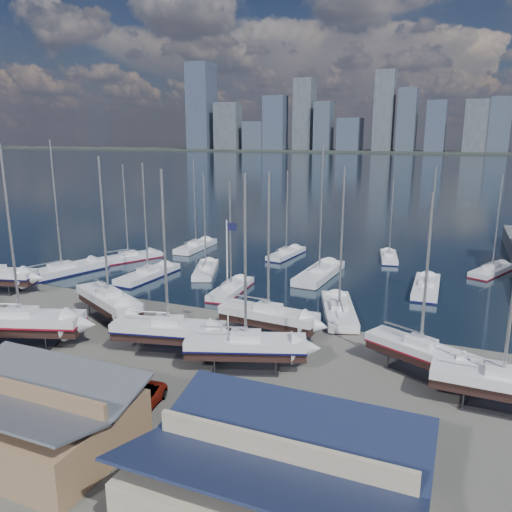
% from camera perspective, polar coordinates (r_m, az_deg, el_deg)
% --- Properties ---
extents(ground, '(1400.00, 1400.00, 0.00)m').
position_cam_1_polar(ground, '(46.08, -9.44, -10.14)').
color(ground, '#605E59').
rests_on(ground, ground).
extents(water, '(1400.00, 600.00, 0.40)m').
position_cam_1_polar(water, '(346.69, 19.36, 9.71)').
color(water, '#182339').
rests_on(water, ground).
extents(far_shore, '(1400.00, 80.00, 2.20)m').
position_cam_1_polar(far_shore, '(606.11, 21.14, 11.00)').
color(far_shore, '#2D332D').
rests_on(far_shore, ground).
extents(skyline, '(639.14, 43.80, 107.69)m').
position_cam_1_polar(skyline, '(600.34, 20.66, 14.66)').
color(skyline, '#475166').
rests_on(skyline, far_shore).
extents(shed_grey, '(12.60, 8.40, 4.17)m').
position_cam_1_polar(shed_grey, '(34.22, -24.56, -16.06)').
color(shed_grey, '#8C6B4C').
rests_on(shed_grey, ground).
extents(shed_blue, '(13.65, 9.45, 4.71)m').
position_cam_1_polar(shed_blue, '(26.09, 2.57, -24.11)').
color(shed_blue, '#BFB293').
rests_on(shed_blue, ground).
extents(sailboat_cradle_1, '(11.50, 6.56, 17.78)m').
position_cam_1_polar(sailboat_cradle_1, '(49.67, -25.29, -6.85)').
color(sailboat_cradle_1, '#2D2D33').
rests_on(sailboat_cradle_1, ground).
extents(sailboat_cradle_2, '(10.34, 7.16, 16.54)m').
position_cam_1_polar(sailboat_cradle_2, '(52.98, -16.46, -4.91)').
color(sailboat_cradle_2, '#2D2D33').
rests_on(sailboat_cradle_2, ground).
extents(sailboat_cradle_3, '(10.14, 4.84, 15.82)m').
position_cam_1_polar(sailboat_cradle_3, '(44.14, -10.00, -8.35)').
color(sailboat_cradle_3, '#2D2D33').
rests_on(sailboat_cradle_3, ground).
extents(sailboat_cradle_4, '(9.54, 3.32, 15.35)m').
position_cam_1_polar(sailboat_cradle_4, '(46.83, 1.40, -6.86)').
color(sailboat_cradle_4, '#2D2D33').
rests_on(sailboat_cradle_4, ground).
extents(sailboat_cradle_5, '(10.07, 5.90, 15.75)m').
position_cam_1_polar(sailboat_cradle_5, '(40.44, -1.18, -10.24)').
color(sailboat_cradle_5, '#2D2D33').
rests_on(sailboat_cradle_5, ground).
extents(sailboat_cradle_6, '(9.03, 6.01, 14.40)m').
position_cam_1_polar(sailboat_cradle_6, '(41.70, 18.25, -10.30)').
color(sailboat_cradle_6, '#2D2D33').
rests_on(sailboat_cradle_6, ground).
extents(sailboat_cradle_7, '(9.28, 2.82, 15.12)m').
position_cam_1_polar(sailboat_cradle_7, '(38.73, 26.31, -12.89)').
color(sailboat_cradle_7, '#2D2D33').
rests_on(sailboat_cradle_7, ground).
extents(sailboat_moored_0, '(7.05, 13.04, 18.78)m').
position_cam_1_polar(sailboat_moored_0, '(72.64, -21.27, -1.80)').
color(sailboat_moored_0, black).
rests_on(sailboat_moored_0, water).
extents(sailboat_moored_1, '(7.15, 10.25, 15.08)m').
position_cam_1_polar(sailboat_moored_1, '(77.84, -14.37, -0.31)').
color(sailboat_moored_1, black).
rests_on(sailboat_moored_1, water).
extents(sailboat_moored_2, '(3.23, 10.40, 15.57)m').
position_cam_1_polar(sailboat_moored_2, '(83.60, -6.88, 0.97)').
color(sailboat_moored_2, black).
rests_on(sailboat_moored_2, water).
extents(sailboat_moored_3, '(3.65, 10.78, 15.86)m').
position_cam_1_polar(sailboat_moored_3, '(67.78, -12.22, -2.23)').
color(sailboat_moored_3, black).
rests_on(sailboat_moored_3, water).
extents(sailboat_moored_4, '(5.94, 9.76, 14.27)m').
position_cam_1_polar(sailboat_moored_4, '(68.91, -5.75, -1.72)').
color(sailboat_moored_4, black).
rests_on(sailboat_moored_4, water).
extents(sailboat_moored_5, '(3.66, 9.56, 13.93)m').
position_cam_1_polar(sailboat_moored_5, '(78.14, 3.48, 0.14)').
color(sailboat_moored_5, black).
rests_on(sailboat_moored_5, water).
extents(sailboat_moored_6, '(3.13, 9.46, 13.94)m').
position_cam_1_polar(sailboat_moored_6, '(60.25, -2.87, -3.92)').
color(sailboat_moored_6, black).
rests_on(sailboat_moored_6, water).
extents(sailboat_moored_7, '(4.08, 12.21, 18.16)m').
position_cam_1_polar(sailboat_moored_7, '(67.04, 7.24, -2.19)').
color(sailboat_moored_7, black).
rests_on(sailboat_moored_7, water).
extents(sailboat_moored_8, '(3.92, 8.69, 12.55)m').
position_cam_1_polar(sailboat_moored_8, '(78.63, 14.94, -0.21)').
color(sailboat_moored_8, black).
rests_on(sailboat_moored_8, water).
extents(sailboat_moored_9, '(6.33, 11.13, 16.21)m').
position_cam_1_polar(sailboat_moored_9, '(53.43, 9.44, -6.39)').
color(sailboat_moored_9, black).
rests_on(sailboat_moored_9, water).
extents(sailboat_moored_10, '(3.21, 10.54, 15.65)m').
position_cam_1_polar(sailboat_moored_10, '(64.19, 18.86, -3.55)').
color(sailboat_moored_10, black).
rests_on(sailboat_moored_10, water).
extents(sailboat_moored_11, '(6.26, 9.68, 14.09)m').
position_cam_1_polar(sailboat_moored_11, '(75.58, 25.34, -1.62)').
color(sailboat_moored_11, black).
rests_on(sailboat_moored_11, water).
extents(car_a, '(3.13, 4.71, 1.49)m').
position_cam_1_polar(car_a, '(43.45, -24.05, -11.63)').
color(car_a, gray).
rests_on(car_a, ground).
extents(car_b, '(4.99, 2.52, 1.57)m').
position_cam_1_polar(car_b, '(41.53, -23.21, -12.67)').
color(car_b, gray).
rests_on(car_b, ground).
extents(car_c, '(3.03, 5.33, 1.40)m').
position_cam_1_polar(car_c, '(36.49, -13.27, -15.80)').
color(car_c, gray).
rests_on(car_c, ground).
extents(car_d, '(2.78, 5.62, 1.57)m').
position_cam_1_polar(car_d, '(31.71, -0.21, -20.12)').
color(car_d, gray).
rests_on(car_d, ground).
extents(flagpole, '(1.00, 0.12, 11.30)m').
position_cam_1_polar(flagpole, '(44.35, -3.21, -2.04)').
color(flagpole, white).
rests_on(flagpole, ground).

